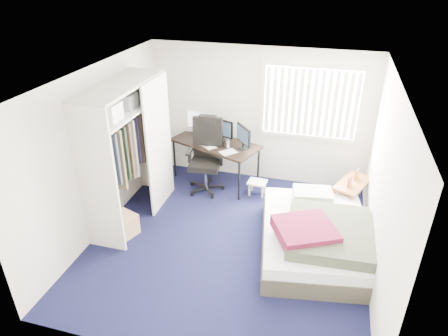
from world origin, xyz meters
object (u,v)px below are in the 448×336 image
Objects in this scene: desk at (216,141)px; office_chair at (206,162)px; bed at (316,236)px; nightstand at (353,185)px.

office_chair reaches higher than desk.
nightstand is at bearing 69.36° from bed.
office_chair is at bearing -106.63° from desk.
desk reaches higher than nightstand.
office_chair is 2.47m from bed.
desk is at bearing 140.20° from bed.
bed is at bearing -32.77° from office_chair.
desk is at bearing 171.39° from nightstand.
nightstand is at bearing -1.30° from office_chair.
nightstand is at bearing -8.61° from desk.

